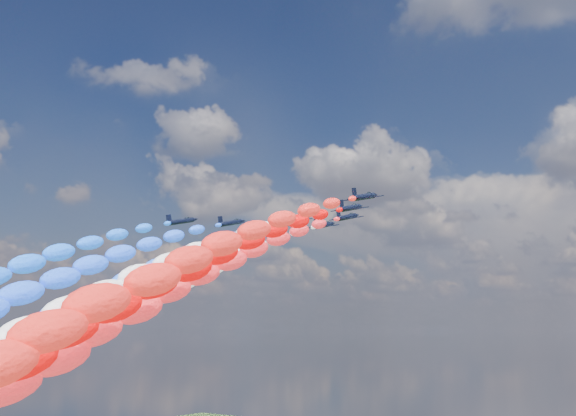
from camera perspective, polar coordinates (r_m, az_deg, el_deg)
The scene contains 15 objects.
jet_0 at distance 177.20m, azimuth -8.56°, elevation -1.07°, with size 8.25×11.07×2.44m, color black, non-canonical shape.
jet_1 at distance 178.35m, azimuth -4.60°, elevation -1.20°, with size 8.25×11.07×2.44m, color black, non-canonical shape.
trail_1 at distance 140.92m, azimuth -19.23°, elevation -7.13°, with size 6.62×103.88×47.24m, color blue, non-canonical shape.
jet_2 at distance 180.95m, azimuth -0.43°, elevation -1.36°, with size 8.25×11.07×2.44m, color black, non-canonical shape.
trail_2 at distance 140.35m, azimuth -13.76°, elevation -7.39°, with size 6.62×103.88×47.24m, color #2661FD, non-canonical shape.
jet_3 at distance 171.95m, azimuth 0.72°, elevation -0.91°, with size 8.25×11.07×2.44m, color black, non-canonical shape.
trail_3 at distance 130.67m, azimuth -13.20°, elevation -7.25°, with size 6.62×103.88×47.24m, color white, non-canonical shape.
jet_4 at distance 181.80m, azimuth 2.90°, elevation -1.39°, with size 8.25×11.07×2.44m, color black, non-canonical shape.
trail_4 at distance 138.86m, azimuth -9.43°, elevation -7.51°, with size 6.62×103.88×47.24m, color white, non-canonical shape.
jet_5 at distance 169.14m, azimuth 4.77°, elevation -0.73°, with size 8.25×11.07×2.44m, color black, non-canonical shape.
trail_5 at distance 125.11m, azimuth -8.19°, elevation -7.30°, with size 6.62×103.88×47.24m, color red, non-canonical shape.
jet_6 at distance 156.55m, azimuth 5.04°, elevation 0.01°, with size 8.25×11.07×2.44m, color black, non-canonical shape.
trail_6 at distance 112.52m, azimuth -9.27°, elevation -7.00°, with size 6.62×103.88×47.24m, color #E70606, non-canonical shape.
jet_7 at distance 143.91m, azimuth 6.13°, elevation 0.90°, with size 8.25×11.07×2.44m, color black, non-canonical shape.
trail_7 at distance 99.39m, azimuth -9.55°, elevation -6.64°, with size 6.62×103.88×47.24m, color red, non-canonical shape.
Camera 1 is at (98.70, -128.71, 78.99)m, focal length 44.36 mm.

